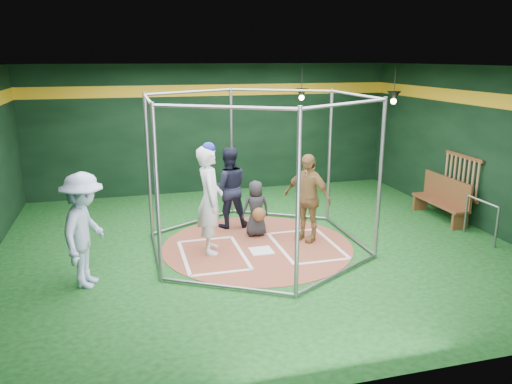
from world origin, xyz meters
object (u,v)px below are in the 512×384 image
object	(u,v)px
batter_figure	(210,199)
umpire	(228,188)
visitor_leopard	(307,198)
dugout_bench	(443,198)

from	to	relation	value
batter_figure	umpire	distance (m)	1.51
visitor_leopard	umpire	size ratio (longest dim) A/B	1.01
batter_figure	dugout_bench	world-z (taller)	batter_figure
batter_figure	visitor_leopard	bearing A→B (deg)	3.61
batter_figure	visitor_leopard	distance (m)	2.03
visitor_leopard	umpire	world-z (taller)	visitor_leopard
umpire	dugout_bench	distance (m)	5.00
dugout_bench	batter_figure	bearing A→B (deg)	-173.72
visitor_leopard	umpire	distance (m)	1.84
visitor_leopard	dugout_bench	xyz separation A→B (m)	(3.56, 0.49, -0.40)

